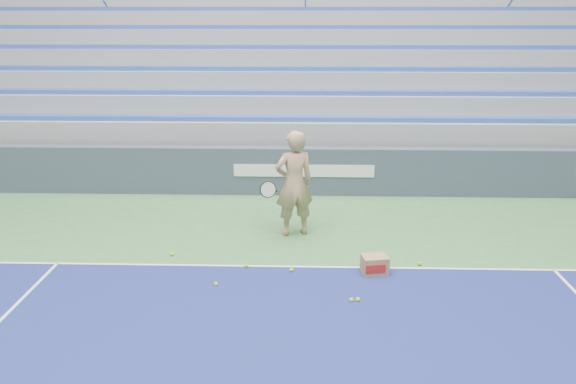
% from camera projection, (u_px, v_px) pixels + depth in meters
% --- Properties ---
extents(sponsor_barrier, '(30.00, 0.32, 1.10)m').
position_uv_depth(sponsor_barrier, '(304.00, 171.00, 12.93)').
color(sponsor_barrier, '#364052').
rests_on(sponsor_barrier, ground).
extents(bleachers, '(31.00, 9.15, 7.30)m').
position_uv_depth(bleachers, '(305.00, 68.00, 17.83)').
color(bleachers, gray).
rests_on(bleachers, ground).
extents(tennis_player, '(1.03, 0.96, 2.01)m').
position_uv_depth(tennis_player, '(294.00, 184.00, 10.39)').
color(tennis_player, tan).
rests_on(tennis_player, ground).
extents(ball_box, '(0.45, 0.38, 0.30)m').
position_uv_depth(ball_box, '(375.00, 265.00, 9.03)').
color(ball_box, olive).
rests_on(ball_box, ground).
extents(tennis_ball_0, '(0.07, 0.07, 0.07)m').
position_uv_depth(tennis_ball_0, '(358.00, 300.00, 8.17)').
color(tennis_ball_0, '#A7D22B').
rests_on(tennis_ball_0, ground).
extents(tennis_ball_1, '(0.07, 0.07, 0.07)m').
position_uv_depth(tennis_ball_1, '(216.00, 284.00, 8.64)').
color(tennis_ball_1, '#A7D22B').
rests_on(tennis_ball_1, ground).
extents(tennis_ball_2, '(0.07, 0.07, 0.07)m').
position_uv_depth(tennis_ball_2, '(419.00, 264.00, 9.35)').
color(tennis_ball_2, '#A7D22B').
rests_on(tennis_ball_2, ground).
extents(tennis_ball_3, '(0.07, 0.07, 0.07)m').
position_uv_depth(tennis_ball_3, '(172.00, 254.00, 9.72)').
color(tennis_ball_3, '#A7D22B').
rests_on(tennis_ball_3, ground).
extents(tennis_ball_4, '(0.07, 0.07, 0.07)m').
position_uv_depth(tennis_ball_4, '(246.00, 266.00, 9.26)').
color(tennis_ball_4, '#A7D22B').
rests_on(tennis_ball_4, ground).
extents(tennis_ball_5, '(0.07, 0.07, 0.07)m').
position_uv_depth(tennis_ball_5, '(291.00, 270.00, 9.11)').
color(tennis_ball_5, '#A7D22B').
rests_on(tennis_ball_5, ground).
extents(tennis_ball_6, '(0.07, 0.07, 0.07)m').
position_uv_depth(tennis_ball_6, '(351.00, 300.00, 8.15)').
color(tennis_ball_6, '#A7D22B').
rests_on(tennis_ball_6, ground).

